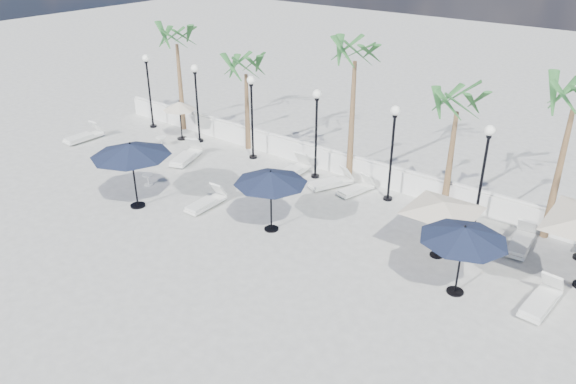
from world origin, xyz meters
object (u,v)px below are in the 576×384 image
Objects in this scene: lounger_3 at (206,202)px; lounger_6 at (541,300)px; lounger_5 at (331,182)px; parasol_navy_left at (131,150)px; parasol_navy_right at (464,234)px; lounger_0 at (186,156)px; parasol_cream_small at (179,106)px; lounger_1 at (84,136)px; lounger_7 at (521,242)px; parasol_cream_sq_b at (444,202)px; lounger_4 at (356,188)px; lounger_2 at (292,171)px; parasol_navy_mid at (271,178)px.

lounger_6 is (11.94, 1.42, 0.01)m from lounger_3.
parasol_navy_left reaches higher than lounger_5.
lounger_5 is 0.77× the size of parasol_navy_right.
lounger_0 is 6.97m from lounger_5.
parasol_navy_left is 1.50× the size of parasol_cream_small.
lounger_1 reaches higher than lounger_7.
lounger_1 is (-5.98, -1.29, -0.01)m from lounger_0.
lounger_3 is at bearing -162.98° from lounger_7.
lounger_3 is at bearing -165.53° from parasol_cream_sq_b.
lounger_7 is at bearing 11.63° from lounger_4.
parasol_navy_right is at bearing 10.30° from parasol_navy_left.
lounger_0 is 1.11× the size of lounger_5.
lounger_6 reaches higher than lounger_4.
lounger_1 is 1.08× the size of lounger_3.
lounger_2 is 1.08× the size of lounger_5.
parasol_cream_small is at bearing 155.00° from parasol_navy_mid.
lounger_1 is at bearing 177.76° from parasol_navy_right.
lounger_1 is at bearing 172.50° from lounger_0.
lounger_5 is 8.05m from parasol_navy_left.
parasol_navy_left reaches higher than lounger_6.
lounger_4 is 0.59× the size of parasol_navy_left.
parasol_navy_mid is 1.01× the size of parasol_navy_right.
lounger_1 is 13.16m from parasol_navy_mid.
parasol_navy_right is (6.69, 0.42, -0.02)m from parasol_navy_mid.
lounger_1 is at bearing 159.28° from parasol_navy_left.
lounger_4 is 6.58m from lounger_7.
lounger_7 reaches higher than lounger_4.
lounger_2 is at bearing 76.38° from lounger_3.
parasol_cream_small is at bearing 175.33° from lounger_2.
parasol_cream_small is at bearing 40.88° from lounger_1.
parasol_navy_left is 1.16× the size of parasol_navy_mid.
lounger_2 is 0.71× the size of parasol_navy_left.
lounger_4 is 0.69× the size of parasol_navy_right.
lounger_3 is at bearing -176.30° from parasol_navy_right.
lounger_1 is at bearing -141.98° from lounger_5.
parasol_cream_small is (-18.19, 3.12, 1.47)m from lounger_6.
lounger_5 is 9.63m from lounger_6.
parasol_navy_right reaches higher than lounger_4.
parasol_cream_sq_b reaches higher than lounger_2.
lounger_6 is 0.66× the size of parasol_navy_left.
parasol_navy_right is at bearing -20.31° from lounger_4.
lounger_5 is at bearing -0.63° from parasol_cream_small.
parasol_navy_left reaches higher than lounger_7.
lounger_7 is (14.44, 1.63, -0.02)m from lounger_0.
lounger_3 is 8.90m from parasol_cream_sq_b.
lounger_0 is at bearing 177.64° from parasol_cream_sq_b.
parasol_navy_mid reaches higher than lounger_7.
parasol_navy_right reaches higher than lounger_2.
parasol_navy_right is 0.60× the size of parasol_cream_sq_b.
lounger_4 is at bearing 152.39° from parasol_cream_sq_b.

